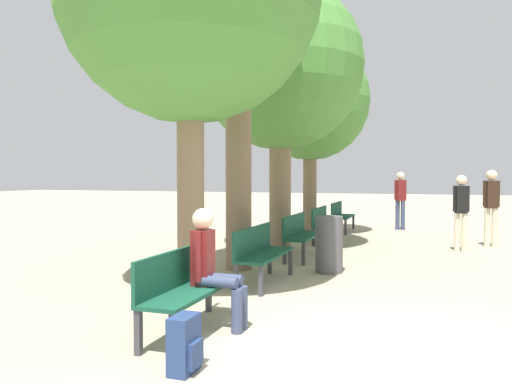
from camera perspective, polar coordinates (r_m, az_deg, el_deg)
name	(u,v)px	position (r m, az deg, el deg)	size (l,w,h in m)	color
ground_plane	(353,351)	(4.91, 11.08, -17.42)	(80.00, 80.00, 0.00)	tan
bench_row_0	(186,283)	(5.31, -8.00, -10.28)	(0.44, 1.62, 0.85)	#144733
bench_row_1	(260,250)	(7.53, 0.50, -6.64)	(0.44, 1.62, 0.85)	#144733
bench_row_2	(300,232)	(9.85, 5.01, -4.62)	(0.44, 1.62, 0.85)	#144733
bench_row_3	(324,222)	(12.21, 7.78, -3.36)	(0.44, 1.62, 0.85)	#144733
bench_row_4	(341,214)	(14.60, 9.64, -2.51)	(0.44, 1.62, 0.85)	#144733
tree_row_1	(238,32)	(8.94, -2.02, 17.77)	(2.30, 2.30, 5.35)	#7A664C
tree_row_2	(280,68)	(11.28, 2.79, 13.96)	(3.65, 3.65, 5.84)	#7A664C
tree_row_3	(310,102)	(14.02, 6.20, 10.21)	(3.27, 3.27, 5.31)	#7A664C
person_seated	(213,265)	(5.35, -4.95, -8.27)	(0.59, 0.33, 1.28)	#384260
backpack	(185,345)	(4.32, -8.15, -16.90)	(0.22, 0.30, 0.48)	navy
pedestrian_near	(461,208)	(11.43, 22.40, -1.69)	(0.33, 0.23, 1.63)	beige
pedestrian_mid	(491,203)	(12.47, 25.29, -1.13)	(0.35, 0.26, 1.75)	beige
pedestrian_far	(400,197)	(15.43, 16.17, -0.52)	(0.35, 0.29, 1.72)	#384260
trash_bin	(329,244)	(8.45, 8.35, -5.93)	(0.45, 0.45, 0.95)	#4C4C51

